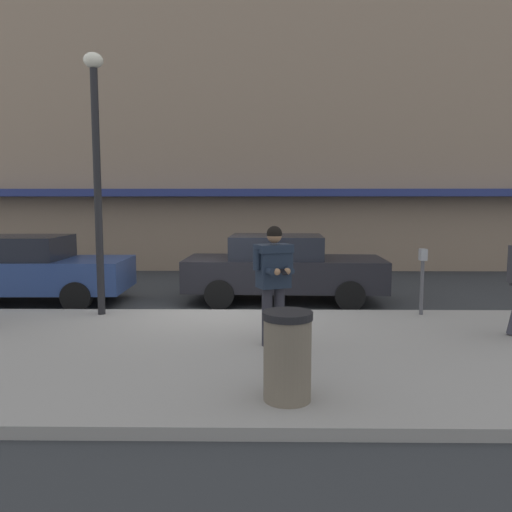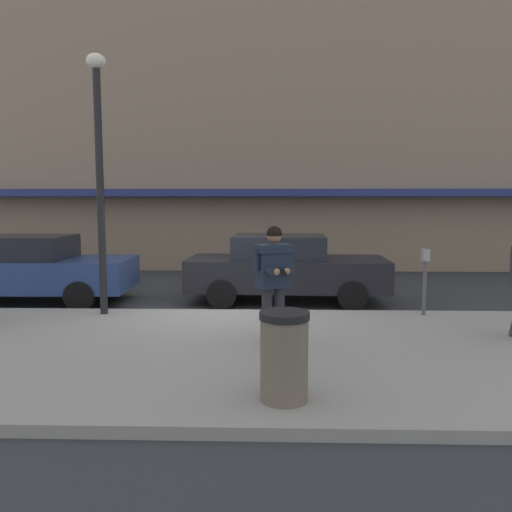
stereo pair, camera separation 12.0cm
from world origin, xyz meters
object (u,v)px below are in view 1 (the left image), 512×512
Objects in this scene: man_texting_on_phone at (274,272)px; trash_bin at (287,356)px; parked_sedan_near at (25,269)px; parked_sedan_mid at (282,268)px; street_lamp_post at (97,157)px; parking_meter at (422,272)px.

trash_bin is at bearing -87.17° from man_texting_on_phone.
parked_sedan_near is 0.99× the size of parked_sedan_mid.
street_lamp_post is at bearing -36.40° from parked_sedan_near.
trash_bin is (-0.19, -6.12, -0.16)m from parked_sedan_mid.
street_lamp_post is at bearing -151.22° from parked_sedan_mid.
street_lamp_post is (-3.57, -1.96, 2.35)m from parked_sedan_mid.
parked_sedan_mid reaches higher than parking_meter.
man_texting_on_phone is 4.30m from street_lamp_post.
man_texting_on_phone is 0.37× the size of street_lamp_post.
man_texting_on_phone is (-0.29, -4.01, 0.46)m from parked_sedan_mid.
man_texting_on_phone reaches higher than parking_meter.
parked_sedan_near is 3.57× the size of parking_meter.
parked_sedan_near is 8.10m from trash_bin.
parked_sedan_mid is at bearing 28.78° from street_lamp_post.
trash_bin is (0.10, -2.10, -0.62)m from man_texting_on_phone.
man_texting_on_phone is at bearing 92.83° from trash_bin.
parked_sedan_mid is 4.66× the size of trash_bin.
parking_meter is at bearing 36.05° from man_texting_on_phone.
street_lamp_post is at bearing 129.11° from trash_bin.
street_lamp_post is 6.54m from parking_meter.
parked_sedan_near is at bearing 134.07° from trash_bin.
street_lamp_post reaches higher than parked_sedan_mid.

